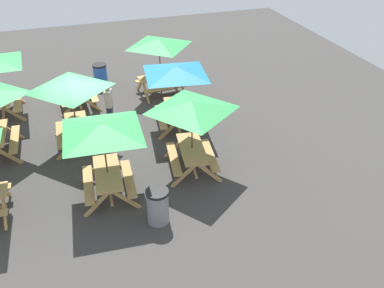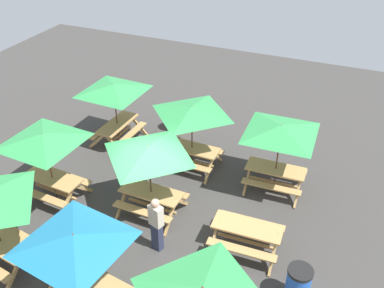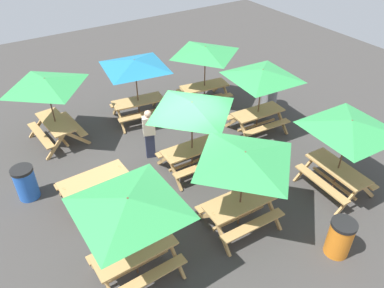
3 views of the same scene
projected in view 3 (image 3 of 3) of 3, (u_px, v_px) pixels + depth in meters
ground_plane at (180, 164)px, 11.55m from camera, size 27.44×27.44×0.00m
picnic_table_0 at (205, 55)px, 13.51m from camera, size 2.26×2.26×2.34m
picnic_table_1 at (192, 112)px, 10.25m from camera, size 2.05×2.05×2.34m
picnic_table_2 at (244, 163)px, 8.43m from camera, size 2.05×2.05×2.34m
picnic_table_3 at (135, 68)px, 12.56m from camera, size 2.80×2.80×2.34m
picnic_table_4 at (94, 183)px, 10.00m from camera, size 1.85×1.59×0.81m
picnic_table_5 at (47, 87)px, 11.43m from camera, size 2.19×2.19×2.34m
picnic_table_6 at (129, 210)px, 7.25m from camera, size 2.83×2.83×2.34m
picnic_table_7 at (349, 131)px, 9.49m from camera, size 2.83×2.83×2.34m
picnic_table_8 at (262, 78)px, 11.94m from camera, size 2.82×2.82×2.34m
trash_bin_orange at (340, 238)px, 8.59m from camera, size 0.59×0.59×0.98m
trash_bin_blue at (26, 183)px, 10.12m from camera, size 0.59×0.59×0.98m
trash_bin_gray at (270, 95)px, 14.16m from camera, size 0.59×0.59×0.98m
person_standing at (149, 133)px, 11.38m from camera, size 0.41×0.32×1.67m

